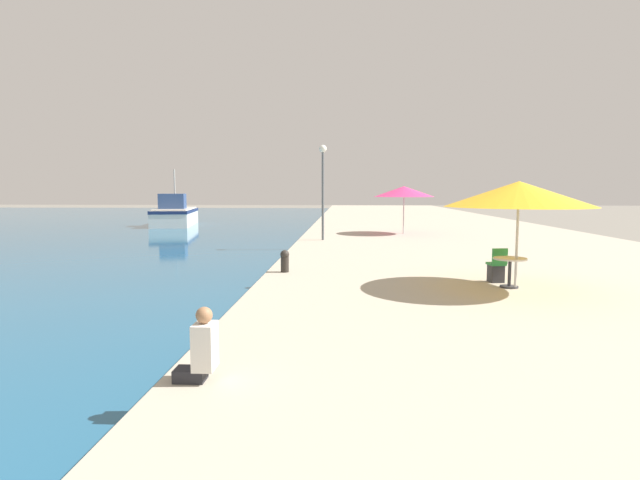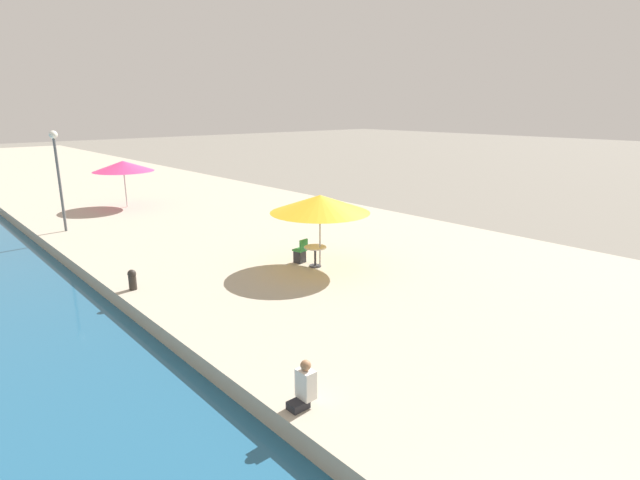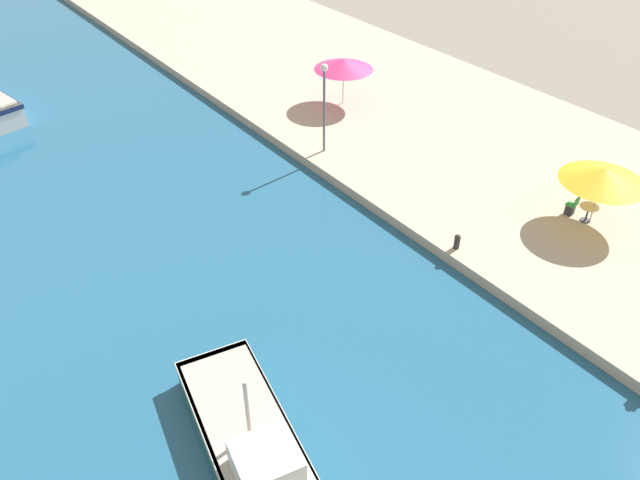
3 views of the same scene
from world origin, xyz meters
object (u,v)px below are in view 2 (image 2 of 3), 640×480
person_at_quay (304,386)px  cafe_umbrella_white (123,166)px  cafe_chair_left (300,254)px  cafe_table (315,252)px  mooring_bollard (132,279)px  cafe_umbrella_pink (320,204)px  lamppost (57,164)px

person_at_quay → cafe_umbrella_white: bearing=77.2°
cafe_chair_left → person_at_quay: (-5.73, -7.12, 0.09)m
cafe_table → person_at_quay: person_at_quay is taller
cafe_umbrella_white → mooring_bollard: (-4.97, -13.46, -1.99)m
person_at_quay → mooring_bollard: size_ratio=1.45×
cafe_umbrella_pink → cafe_table: (-0.10, 0.15, -1.77)m
cafe_chair_left → mooring_bollard: 5.88m
cafe_umbrella_pink → person_at_quay: cafe_umbrella_pink is taller
cafe_table → lamppost: lamppost is taller
cafe_umbrella_pink → mooring_bollard: (-5.93, 2.19, -1.96)m
cafe_umbrella_pink → person_at_quay: size_ratio=3.70×
cafe_chair_left → cafe_umbrella_white: bearing=84.2°
cafe_table → cafe_chair_left: cafe_chair_left is taller
cafe_chair_left → person_at_quay: size_ratio=0.96×
cafe_umbrella_pink → cafe_chair_left: bearing=103.5°
cafe_umbrella_white → cafe_chair_left: cafe_umbrella_white is taller
cafe_table → mooring_bollard: bearing=160.8°
cafe_table → mooring_bollard: size_ratio=1.22×
cafe_umbrella_pink → cafe_umbrella_white: cafe_umbrella_white is taller
person_at_quay → lamppost: 18.29m
lamppost → person_at_quay: bearing=-92.1°
person_at_quay → lamppost: size_ratio=0.21×
cafe_umbrella_pink → cafe_umbrella_white: (-0.96, 15.65, 0.03)m
cafe_table → mooring_bollard: (-5.84, 2.04, -0.18)m
cafe_umbrella_pink → cafe_umbrella_white: size_ratio=1.05×
cafe_table → person_at_quay: 8.66m
cafe_umbrella_pink → lamppost: bearing=114.0°
person_at_quay → mooring_bollard: bearing=90.0°
cafe_chair_left → mooring_bollard: bearing=158.3°
person_at_quay → lamppost: bearing=87.9°
person_at_quay → cafe_table: bearing=47.7°
cafe_table → lamppost: (-5.18, 11.68, 2.56)m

